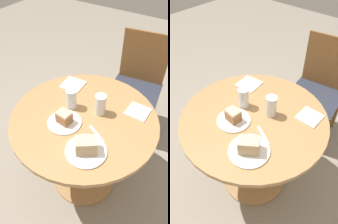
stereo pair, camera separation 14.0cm
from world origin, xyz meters
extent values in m
plane|color=gray|center=(0.00, 0.00, 0.00)|extent=(8.00, 8.00, 0.00)
cylinder|color=tan|center=(0.00, 0.00, 0.01)|extent=(0.53, 0.53, 0.03)
cylinder|color=tan|center=(0.00, 0.00, 0.38)|extent=(0.08, 0.08, 0.71)
cylinder|color=tan|center=(0.00, 0.00, 0.75)|extent=(0.97, 0.97, 0.03)
cylinder|color=brown|center=(-0.13, 0.56, 0.22)|extent=(0.04, 0.04, 0.45)
cylinder|color=brown|center=(0.29, 0.62, 0.22)|extent=(0.04, 0.04, 0.45)
cylinder|color=brown|center=(-0.19, 0.97, 0.22)|extent=(0.04, 0.04, 0.45)
cylinder|color=brown|center=(0.23, 1.03, 0.22)|extent=(0.04, 0.04, 0.45)
cube|color=#2D3342|center=(0.05, 0.79, 0.46)|extent=(0.52, 0.51, 0.03)
cube|color=brown|center=(0.02, 1.01, 0.72)|extent=(0.44, 0.08, 0.50)
cylinder|color=white|center=(0.16, -0.23, 0.77)|extent=(0.24, 0.24, 0.01)
cylinder|color=white|center=(-0.07, -0.12, 0.77)|extent=(0.22, 0.22, 0.01)
cube|color=tan|center=(0.16, -0.23, 0.81)|extent=(0.14, 0.13, 0.07)
cube|color=beige|center=(0.16, -0.23, 0.85)|extent=(0.14, 0.13, 0.02)
cube|color=#9E6B42|center=(-0.07, -0.12, 0.81)|extent=(0.09, 0.08, 0.07)
cube|color=beige|center=(-0.07, -0.12, 0.85)|extent=(0.09, 0.08, 0.02)
cylinder|color=silver|center=(0.07, 0.09, 0.82)|extent=(0.07, 0.07, 0.10)
cylinder|color=white|center=(0.07, 0.09, 0.84)|extent=(0.07, 0.07, 0.14)
cylinder|color=silver|center=(-0.12, 0.03, 0.81)|extent=(0.06, 0.06, 0.09)
cylinder|color=white|center=(-0.12, 0.03, 0.83)|extent=(0.07, 0.07, 0.14)
cube|color=white|center=(-0.26, 0.24, 0.77)|extent=(0.17, 0.17, 0.01)
cube|color=silver|center=(0.15, -0.08, 0.77)|extent=(0.15, 0.08, 0.00)
cube|color=white|center=(0.28, 0.23, 0.77)|extent=(0.14, 0.14, 0.01)
camera|label=1|loc=(0.56, -0.84, 1.77)|focal=35.00mm
camera|label=2|loc=(0.67, -0.76, 1.77)|focal=35.00mm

